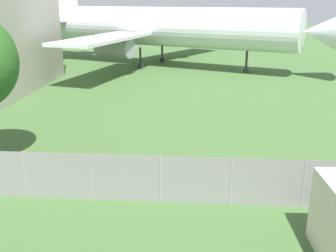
# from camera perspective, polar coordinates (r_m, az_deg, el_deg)

# --- Properties ---
(perimeter_fence) EXTENTS (56.07, 0.07, 1.84)m
(perimeter_fence) POSITION_cam_1_polar(r_m,az_deg,el_deg) (14.40, -1.12, -7.75)
(perimeter_fence) COLOR gray
(perimeter_fence) RESTS_ON ground
(airplane) EXTENTS (37.28, 29.70, 12.68)m
(airplane) POSITION_cam_1_polar(r_m,az_deg,el_deg) (44.54, -1.21, 14.17)
(airplane) COLOR silver
(airplane) RESTS_ON ground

